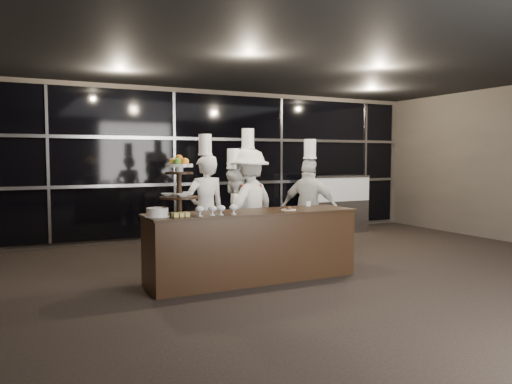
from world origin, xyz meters
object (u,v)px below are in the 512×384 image
chef_b (233,215)px  display_stand (179,181)px  chef_a (206,209)px  buffet_counter (253,245)px  chef_d (309,208)px  chef_c (248,205)px  display_case (335,201)px  layer_cake (157,212)px

chef_b → display_stand: bearing=-137.9°
display_stand → chef_a: 1.34m
buffet_counter → chef_d: 1.64m
chef_a → chef_c: bearing=2.8°
display_case → chef_c: 3.61m
layer_cake → chef_d: 2.82m
buffet_counter → chef_b: size_ratio=1.61×
buffet_counter → layer_cake: bearing=-177.8°
display_case → chef_c: bearing=-147.3°
chef_c → buffet_counter: bearing=-112.5°
buffet_counter → chef_d: bearing=29.6°
buffet_counter → chef_d: size_ratio=1.48×
display_case → chef_a: chef_a is taller
display_case → chef_c: chef_c is taller
display_stand → chef_b: 1.73m
layer_cake → chef_a: 1.48m
chef_b → chef_c: bearing=-9.1°
chef_b → chef_c: chef_c is taller
buffet_counter → layer_cake: layer_cake is taller
chef_d → chef_b: bearing=166.0°
chef_b → chef_d: 1.23m
display_case → chef_a: 4.24m
display_case → chef_d: bearing=-133.2°
display_stand → chef_b: bearing=42.1°
chef_c → layer_cake: bearing=-147.4°
chef_d → chef_c: bearing=164.9°
buffet_counter → chef_a: 1.13m
display_case → chef_c: (-3.03, -1.95, 0.21)m
display_case → chef_b: size_ratio=0.78×
display_stand → chef_d: size_ratio=0.39×
display_case → chef_b: (-3.26, -1.91, 0.06)m
chef_a → chef_b: (0.48, 0.07, -0.11)m
chef_c → chef_d: bearing=-15.1°
layer_cake → display_stand: bearing=9.7°
display_case → chef_b: bearing=-149.6°
display_stand → chef_c: (1.44, 1.05, -0.45)m
chef_a → chef_b: 0.50m
display_stand → layer_cake: (-0.29, -0.05, -0.37)m
buffet_counter → chef_d: chef_d is taller
chef_b → chef_c: size_ratio=0.85×
layer_cake → chef_d: chef_d is taller
buffet_counter → chef_b: chef_b is taller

